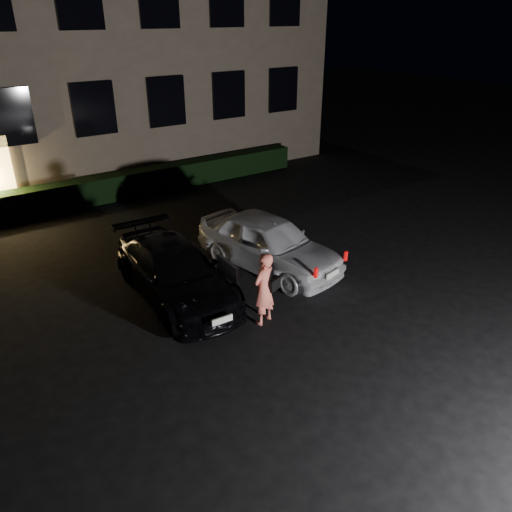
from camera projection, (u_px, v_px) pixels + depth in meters
ground at (304, 352)px, 9.55m from camera, size 80.00×80.00×0.00m
building at (45, 7)px, 17.97m from camera, size 20.00×8.11×12.00m
hedge at (109, 188)px, 17.11m from camera, size 15.00×0.70×0.85m
sedan at (175, 272)px, 11.20m from camera, size 1.88×4.34×1.22m
hatch at (269, 242)px, 12.44m from camera, size 2.39×4.25×1.36m
man at (264, 289)px, 10.15m from camera, size 0.73×0.55×1.58m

